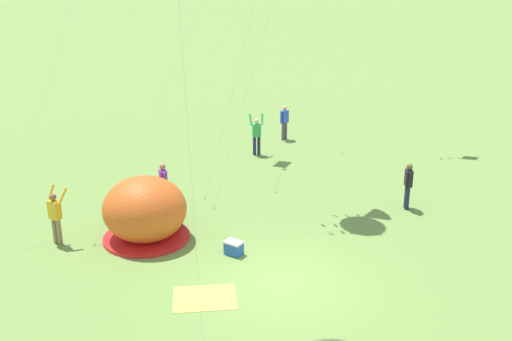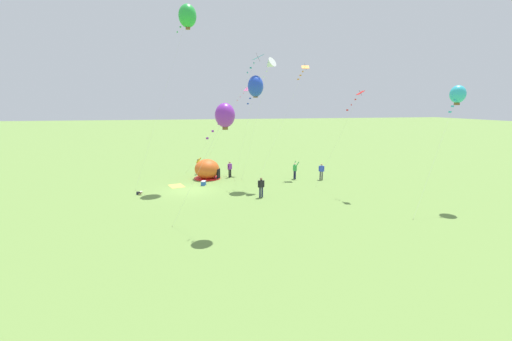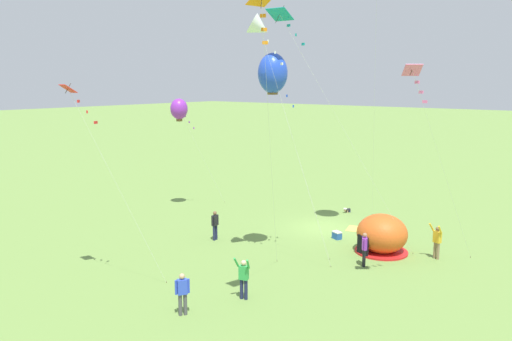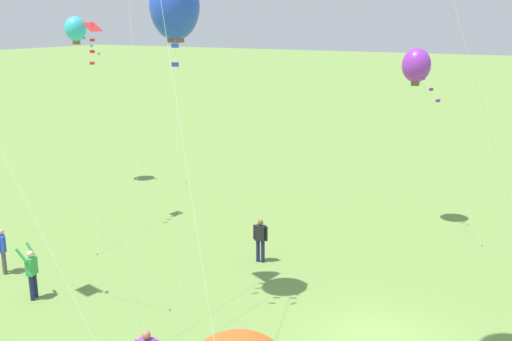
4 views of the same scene
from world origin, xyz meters
name	(u,v)px [view 3 (image 3 of 4)]	position (x,y,z in m)	size (l,w,h in m)	color
ground_plane	(325,228)	(0.00, 0.00, 0.00)	(300.00, 300.00, 0.00)	olive
popup_tent	(382,234)	(-4.66, 1.99, 1.00)	(2.81, 2.81, 2.10)	#D8591E
picnic_blanket	(361,229)	(-1.90, -1.19, 0.01)	(1.70, 1.30, 0.01)	gold
cooler_box	(337,235)	(-1.64, 1.40, 0.22)	(0.63, 0.55, 0.44)	#2659B2
toddler_crawling	(347,210)	(0.75, -4.34, 0.18)	(0.37, 0.55, 0.32)	black
person_far_back	(364,248)	(-4.85, 4.45, 0.96)	(0.40, 0.52, 1.72)	black
person_with_toddler	(244,277)	(-2.59, 11.11, 1.00)	(0.70, 0.58, 1.89)	#1E2347
person_watching_sky	(215,224)	(3.83, 5.94, 0.96)	(0.28, 0.59, 1.72)	#1E2347
person_near_tent	(182,292)	(-1.63, 13.71, 0.96)	(0.41, 0.51, 1.72)	#4C4C51
person_flying_kite	(437,240)	(-7.33, 1.17, 1.00)	(0.71, 0.61, 1.89)	#8C7251
kite_red	(76,100)	(4.16, 14.18, 8.27)	(3.47, 2.74, 9.01)	silver
kite_pink	(417,82)	(-7.82, 6.58, 9.04)	(1.39, 7.55, 9.74)	silver
kite_blue	(273,73)	(-0.59, 6.40, 9.46)	(3.23, 2.43, 10.45)	silver
kite_purple	(179,109)	(10.67, 2.11, 7.18)	(1.70, 4.06, 7.92)	silver
kite_white	(260,28)	(-0.87, 7.79, 11.48)	(3.57, 3.00, 12.13)	silver
kite_teal	(285,22)	(-1.40, 6.60, 11.82)	(5.44, 6.08, 12.56)	silver
kite_orange	(263,14)	(-4.63, 12.50, 11.30)	(4.18, 6.66, 12.12)	silver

